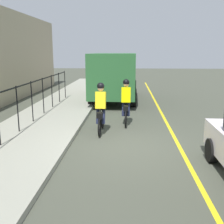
% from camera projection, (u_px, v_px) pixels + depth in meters
% --- Properties ---
extents(ground_plane, '(80.00, 80.00, 0.00)m').
position_uv_depth(ground_plane, '(128.00, 147.00, 8.38)').
color(ground_plane, '#424539').
extents(lane_line_centre, '(36.00, 0.12, 0.01)m').
position_uv_depth(lane_line_centre, '(180.00, 148.00, 8.28)').
color(lane_line_centre, yellow).
rests_on(lane_line_centre, ground).
extents(sidewalk, '(40.00, 3.20, 0.15)m').
position_uv_depth(sidewalk, '(19.00, 143.00, 8.56)').
color(sidewalk, gray).
rests_on(sidewalk, ground).
extents(iron_fence, '(14.36, 0.04, 1.60)m').
position_uv_depth(iron_fence, '(17.00, 99.00, 9.29)').
color(iron_fence, black).
rests_on(iron_fence, sidewalk).
extents(cyclist_lead, '(1.71, 0.36, 1.83)m').
position_uv_depth(cyclist_lead, '(126.00, 102.00, 10.85)').
color(cyclist_lead, black).
rests_on(cyclist_lead, ground).
extents(cyclist_follow, '(1.71, 0.36, 1.83)m').
position_uv_depth(cyclist_follow, '(101.00, 108.00, 9.68)').
color(cyclist_follow, black).
rests_on(cyclist_follow, ground).
extents(box_truck_background, '(6.76, 2.66, 2.78)m').
position_uv_depth(box_truck_background, '(115.00, 75.00, 16.12)').
color(box_truck_background, '#295F31').
rests_on(box_truck_background, ground).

